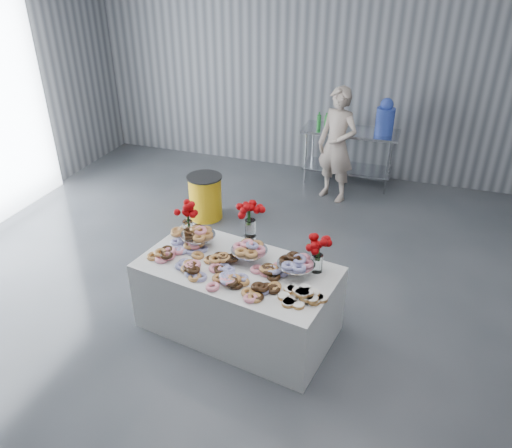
{
  "coord_description": "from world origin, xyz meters",
  "views": [
    {
      "loc": [
        1.55,
        -3.54,
        3.48
      ],
      "look_at": [
        0.12,
        0.58,
        1.01
      ],
      "focal_mm": 35.0,
      "sensor_mm": 36.0,
      "label": 1
    }
  ],
  "objects": [
    {
      "name": "ground",
      "position": [
        0.0,
        0.0,
        0.0
      ],
      "size": [
        9.0,
        9.0,
        0.0
      ],
      "primitive_type": "plane",
      "color": "#36393E",
      "rests_on": "ground"
    },
    {
      "name": "room_walls",
      "position": [
        -0.27,
        0.07,
        2.64
      ],
      "size": [
        8.04,
        9.04,
        4.02
      ],
      "color": "gray",
      "rests_on": "ground"
    },
    {
      "name": "display_table",
      "position": [
        0.07,
        0.17,
        0.38
      ],
      "size": [
        2.04,
        1.3,
        0.75
      ],
      "primitive_type": "cube",
      "rotation": [
        0.0,
        0.0,
        -0.17
      ],
      "color": "silver",
      "rests_on": "ground"
    },
    {
      "name": "prep_table",
      "position": [
        0.49,
        4.1,
        0.62
      ],
      "size": [
        1.5,
        0.6,
        0.9
      ],
      "color": "silver",
      "rests_on": "ground"
    },
    {
      "name": "donut_mounds",
      "position": [
        0.07,
        0.12,
        0.8
      ],
      "size": [
        1.91,
        1.09,
        0.09
      ],
      "primitive_type": null,
      "rotation": [
        0.0,
        0.0,
        -0.17
      ],
      "color": "#CC854A",
      "rests_on": "display_table"
    },
    {
      "name": "cake_stand_left",
      "position": [
        -0.44,
        0.41,
        0.89
      ],
      "size": [
        0.36,
        0.36,
        0.17
      ],
      "color": "silver",
      "rests_on": "display_table"
    },
    {
      "name": "cake_stand_mid",
      "position": [
        0.15,
        0.31,
        0.89
      ],
      "size": [
        0.36,
        0.36,
        0.17
      ],
      "color": "silver",
      "rests_on": "display_table"
    },
    {
      "name": "cake_stand_right",
      "position": [
        0.64,
        0.22,
        0.89
      ],
      "size": [
        0.36,
        0.36,
        0.17
      ],
      "color": "silver",
      "rests_on": "display_table"
    },
    {
      "name": "danish_pile",
      "position": [
        0.79,
        -0.1,
        0.81
      ],
      "size": [
        0.48,
        0.48,
        0.11
      ],
      "primitive_type": null,
      "color": "white",
      "rests_on": "display_table"
    },
    {
      "name": "bouquet_left",
      "position": [
        -0.62,
        0.54,
        1.05
      ],
      "size": [
        0.26,
        0.26,
        0.42
      ],
      "color": "white",
      "rests_on": "display_table"
    },
    {
      "name": "bouquet_right",
      "position": [
        0.81,
        0.35,
        1.05
      ],
      "size": [
        0.26,
        0.26,
        0.42
      ],
      "color": "white",
      "rests_on": "display_table"
    },
    {
      "name": "bouquet_center",
      "position": [
        0.08,
        0.52,
        1.13
      ],
      "size": [
        0.26,
        0.26,
        0.57
      ],
      "color": "silver",
      "rests_on": "display_table"
    },
    {
      "name": "water_jug",
      "position": [
        0.99,
        4.1,
        1.15
      ],
      "size": [
        0.28,
        0.28,
        0.55
      ],
      "color": "#4568EC",
      "rests_on": "prep_table"
    },
    {
      "name": "drink_bottles",
      "position": [
        0.17,
        4.0,
        1.04
      ],
      "size": [
        0.54,
        0.08,
        0.27
      ],
      "primitive_type": null,
      "color": "#268C33",
      "rests_on": "prep_table"
    },
    {
      "name": "person",
      "position": [
        0.4,
        3.47,
        0.86
      ],
      "size": [
        0.74,
        0.63,
        1.72
      ],
      "primitive_type": "imported",
      "rotation": [
        0.0,
        0.0,
        -0.41
      ],
      "color": "#CC8C93",
      "rests_on": "ground"
    },
    {
      "name": "trash_barrel",
      "position": [
        -1.21,
        2.24,
        0.32
      ],
      "size": [
        0.5,
        0.5,
        0.64
      ],
      "rotation": [
        0.0,
        0.0,
        -0.18
      ],
      "color": "gold",
      "rests_on": "ground"
    }
  ]
}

